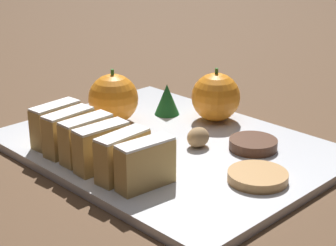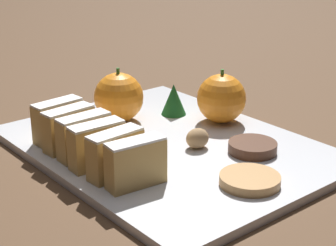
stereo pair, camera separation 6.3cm
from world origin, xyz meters
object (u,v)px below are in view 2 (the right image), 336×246
at_px(walnut, 197,138).
at_px(chocolate_cookie, 253,147).
at_px(orange_near, 221,98).
at_px(orange_far, 120,97).

bearing_deg(walnut, chocolate_cookie, -51.16).
distance_m(orange_near, orange_far, 0.15).
bearing_deg(walnut, orange_far, 97.25).
relative_size(walnut, chocolate_cookie, 0.51).
bearing_deg(orange_far, walnut, -82.75).
xyz_separation_m(orange_near, walnut, (-0.09, -0.05, -0.02)).
bearing_deg(orange_far, chocolate_cookie, -72.62).
height_order(orange_near, chocolate_cookie, orange_near).
relative_size(orange_far, walnut, 2.49).
bearing_deg(orange_near, chocolate_cookie, -114.01).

